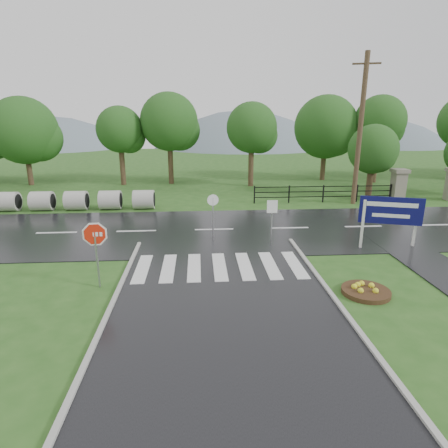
{
  "coord_description": "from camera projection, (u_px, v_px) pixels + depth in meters",
  "views": [
    {
      "loc": [
        -0.77,
        -8.61,
        5.77
      ],
      "look_at": [
        0.24,
        6.0,
        1.5
      ],
      "focal_mm": 30.0,
      "sensor_mm": 36.0,
      "label": 1
    }
  ],
  "objects": [
    {
      "name": "entrance_tree_left",
      "position": [
        373.0,
        150.0,
        26.49
      ],
      "size": [
        3.47,
        3.47,
        5.2
      ],
      "color": "#3D2B1C",
      "rests_on": "ground"
    },
    {
      "name": "pillar_west",
      "position": [
        398.0,
        184.0,
        25.77
      ],
      "size": [
        1.0,
        1.0,
        2.24
      ],
      "color": "gray",
      "rests_on": "ground"
    },
    {
      "name": "walkway",
      "position": [
        443.0,
        272.0,
        14.31
      ],
      "size": [
        2.2,
        11.0,
        0.04
      ],
      "primitive_type": "cube",
      "color": "black",
      "rests_on": "ground"
    },
    {
      "name": "reg_sign_round",
      "position": [
        213.0,
        212.0,
        17.43
      ],
      "size": [
        0.53,
        0.09,
        2.27
      ],
      "color": "#939399",
      "rests_on": "ground"
    },
    {
      "name": "fence_west",
      "position": [
        323.0,
        192.0,
        25.55
      ],
      "size": [
        9.58,
        0.08,
        1.2
      ],
      "color": "black",
      "rests_on": "ground"
    },
    {
      "name": "culvert_pipes",
      "position": [
        42.0,
        201.0,
        23.41
      ],
      "size": [
        13.9,
        1.2,
        1.2
      ],
      "color": "#9E9B93",
      "rests_on": "ground"
    },
    {
      "name": "main_road",
      "position": [
        214.0,
        230.0,
        19.49
      ],
      "size": [
        90.0,
        8.0,
        0.04
      ],
      "primitive_type": "cube",
      "color": "black",
      "rests_on": "ground"
    },
    {
      "name": "stop_sign",
      "position": [
        95.0,
        240.0,
        12.57
      ],
      "size": [
        1.1,
        0.14,
        2.49
      ],
      "color": "#939399",
      "rests_on": "ground"
    },
    {
      "name": "crosswalk",
      "position": [
        220.0,
        266.0,
        14.69
      ],
      "size": [
        6.5,
        2.8,
        0.02
      ],
      "color": "silver",
      "rests_on": "ground"
    },
    {
      "name": "utility_pole_east",
      "position": [
        360.0,
        130.0,
        24.04
      ],
      "size": [
        1.66,
        0.6,
        9.56
      ],
      "color": "#473523",
      "rests_on": "ground"
    },
    {
      "name": "estate_billboard",
      "position": [
        391.0,
        213.0,
        16.51
      ],
      "size": [
        2.59,
        0.89,
        2.33
      ],
      "color": "silver",
      "rests_on": "ground"
    },
    {
      "name": "reg_sign_small",
      "position": [
        272.0,
        214.0,
        16.81
      ],
      "size": [
        0.47,
        0.06,
        2.13
      ],
      "color": "#939399",
      "rests_on": "ground"
    },
    {
      "name": "hills",
      "position": [
        220.0,
        223.0,
        76.75
      ],
      "size": [
        102.0,
        48.0,
        48.0
      ],
      "color": "slate",
      "rests_on": "ground"
    },
    {
      "name": "treeline",
      "position": [
        218.0,
        183.0,
        32.97
      ],
      "size": [
        83.2,
        5.2,
        10.0
      ],
      "color": "#1C4B17",
      "rests_on": "ground"
    },
    {
      "name": "ground",
      "position": [
        231.0,
        342.0,
        9.92
      ],
      "size": [
        120.0,
        120.0,
        0.0
      ],
      "primitive_type": "plane",
      "color": "#29541C",
      "rests_on": "ground"
    },
    {
      "name": "flower_bed",
      "position": [
        366.0,
        291.0,
        12.53
      ],
      "size": [
        1.6,
        1.6,
        0.32
      ],
      "color": "#332111",
      "rests_on": "ground"
    }
  ]
}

